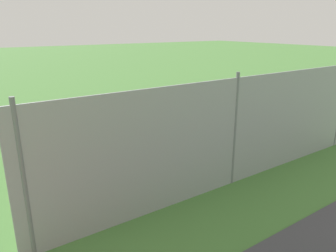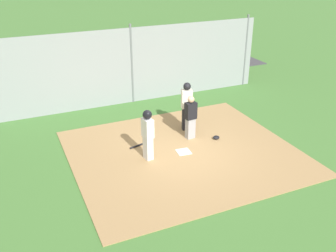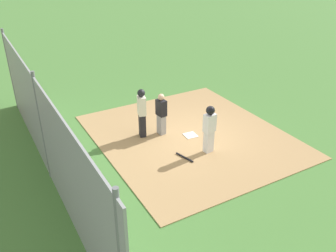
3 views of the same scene
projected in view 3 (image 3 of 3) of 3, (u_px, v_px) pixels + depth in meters
ground_plane at (190, 136)px, 13.21m from camera, size 140.00×140.00×0.00m
dirt_infield at (190, 136)px, 13.20m from camera, size 7.20×6.40×0.03m
home_plate at (190, 135)px, 13.19m from camera, size 0.48×0.48×0.02m
catcher at (161, 114)px, 12.96m from camera, size 0.41×0.30×1.57m
umpire at (142, 112)px, 12.73m from camera, size 0.43×0.35×1.81m
runner at (209, 126)px, 11.78m from camera, size 0.31×0.41×1.67m
baseball_bat at (185, 157)px, 11.83m from camera, size 0.74×0.25×0.06m
catcher_mask at (162, 121)px, 14.12m from camera, size 0.24×0.20×0.12m
backstop_fence at (43, 130)px, 10.26m from camera, size 12.00×0.10×3.35m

